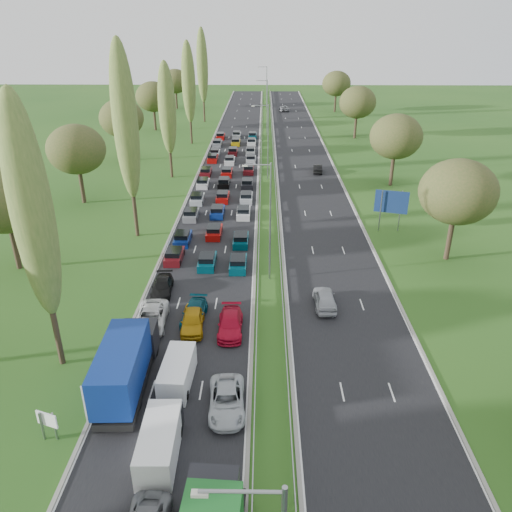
{
  "coord_description": "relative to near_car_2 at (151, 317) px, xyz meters",
  "views": [
    {
      "loc": [
        3.85,
        -1.82,
        23.82
      ],
      "look_at": [
        3.09,
        45.19,
        1.5
      ],
      "focal_mm": 35.0,
      "sensor_mm": 36.0,
      "label": 1
    }
  ],
  "objects": [
    {
      "name": "near_carriageway",
      "position": [
        3.46,
        48.21,
        -0.79
      ],
      "size": [
        10.5,
        215.0,
        0.04
      ],
      "primitive_type": "cube",
      "color": "black",
      "rests_on": "ground"
    },
    {
      "name": "lamp_columns",
      "position": [
        10.21,
        43.71,
        5.21
      ],
      "size": [
        0.18,
        140.18,
        12.0
      ],
      "color": "gray",
      "rests_on": "ground"
    },
    {
      "name": "white_van_rear",
      "position": [
        3.47,
        -7.4,
        0.24
      ],
      "size": [
        1.96,
        5.0,
        2.01
      ],
      "rotation": [
        0.0,
        0.0,
        -0.04
      ],
      "color": "white",
      "rests_on": "near_carriageway"
    },
    {
      "name": "ground",
      "position": [
        10.21,
        45.71,
        -0.79
      ],
      "size": [
        260.0,
        260.0,
        0.0
      ],
      "primitive_type": "plane",
      "color": "#224E18",
      "rests_on": "ground"
    },
    {
      "name": "direction_sign",
      "position": [
        25.11,
        21.66,
        2.78
      ],
      "size": [
        3.87,
        1.2,
        5.2
      ],
      "color": "gray",
      "rests_on": "ground"
    },
    {
      "name": "near_car_7",
      "position": [
        3.56,
        0.9,
        -0.09
      ],
      "size": [
        2.21,
        4.78,
        1.35
      ],
      "primitive_type": "imported",
      "rotation": [
        0.0,
        0.0,
        -0.07
      ],
      "color": "#043847",
      "rests_on": "near_carriageway"
    },
    {
      "name": "white_van_front",
      "position": [
        3.48,
        -14.04,
        0.32
      ],
      "size": [
        2.1,
        5.36,
        2.16
      ],
      "rotation": [
        0.0,
        0.0,
        0.02
      ],
      "color": "white",
      "rests_on": "near_carriageway"
    },
    {
      "name": "poplar_row",
      "position": [
        -5.79,
        33.87,
        11.6
      ],
      "size": [
        2.8,
        127.8,
        22.44
      ],
      "color": "#2D2116",
      "rests_on": "ground"
    },
    {
      "name": "woodland_right",
      "position": [
        29.71,
        32.37,
        6.89
      ],
      "size": [
        8.0,
        153.0,
        11.1
      ],
      "color": "#2D2116",
      "rests_on": "ground"
    },
    {
      "name": "near_car_8",
      "position": [
        3.61,
        -0.46,
        0.03
      ],
      "size": [
        2.16,
        4.78,
        1.59
      ],
      "primitive_type": "imported",
      "rotation": [
        0.0,
        0.0,
        0.06
      ],
      "color": "#B6820C",
      "rests_on": "near_carriageway"
    },
    {
      "name": "far_car_2",
      "position": [
        15.33,
        111.87,
        -0.02
      ],
      "size": [
        2.78,
        5.52,
        1.5
      ],
      "primitive_type": "imported",
      "rotation": [
        0.0,
        0.0,
        3.2
      ],
      "color": "gray",
      "rests_on": "far_carriageway"
    },
    {
      "name": "near_car_3",
      "position": [
        -0.12,
        5.64,
        -0.1
      ],
      "size": [
        2.14,
        4.7,
        1.33
      ],
      "primitive_type": "imported",
      "rotation": [
        0.0,
        0.0,
        0.06
      ],
      "color": "black",
      "rests_on": "near_carriageway"
    },
    {
      "name": "far_car_1",
      "position": [
        18.81,
        47.83,
        -0.07
      ],
      "size": [
        1.78,
        4.32,
        1.39
      ],
      "primitive_type": "imported",
      "rotation": [
        0.0,
        0.0,
        3.07
      ],
      "color": "black",
      "rests_on": "far_carriageway"
    },
    {
      "name": "traffic_queue_fill",
      "position": [
        3.47,
        43.29,
        -0.35
      ],
      "size": [
        9.13,
        69.02,
        0.8
      ],
      "color": "#590F14",
      "rests_on": "ground"
    },
    {
      "name": "woodland_left",
      "position": [
        -16.29,
        28.33,
        6.89
      ],
      "size": [
        8.0,
        166.0,
        11.1
      ],
      "color": "#2D2116",
      "rests_on": "ground"
    },
    {
      "name": "info_sign",
      "position": [
        -3.69,
        -12.96,
        0.58
      ],
      "size": [
        1.45,
        0.6,
        2.1
      ],
      "color": "gray",
      "rests_on": "ground"
    },
    {
      "name": "blue_lorry",
      "position": [
        0.02,
        -8.14,
        1.33
      ],
      "size": [
        2.71,
        9.75,
        4.12
      ],
      "rotation": [
        0.0,
        0.0,
        0.04
      ],
      "color": "black",
      "rests_on": "near_carriageway"
    },
    {
      "name": "far_carriageway",
      "position": [
        16.96,
        48.21,
        -0.79
      ],
      "size": [
        10.5,
        215.0,
        0.04
      ],
      "primitive_type": "cube",
      "color": "black",
      "rests_on": "ground"
    },
    {
      "name": "near_car_11",
      "position": [
        6.83,
        -0.83,
        -0.04
      ],
      "size": [
        2.11,
        5.04,
        1.45
      ],
      "primitive_type": "imported",
      "rotation": [
        0.0,
        0.0,
        0.01
      ],
      "color": "#B30B25",
      "rests_on": "near_carriageway"
    },
    {
      "name": "far_car_0",
      "position": [
        15.21,
        3.35,
        0.03
      ],
      "size": [
        1.93,
        4.69,
        1.59
      ],
      "primitive_type": "imported",
      "rotation": [
        0.0,
        0.0,
        3.15
      ],
      "color": "#A8ABB2",
      "rests_on": "far_carriageway"
    },
    {
      "name": "near_car_10",
      "position": [
        7.18,
        -10.13,
        -0.05
      ],
      "size": [
        2.7,
        5.32,
        1.44
      ],
      "primitive_type": "imported",
      "rotation": [
        0.0,
        0.0,
        0.06
      ],
      "color": "#B2B8BC",
      "rests_on": "near_carriageway"
    },
    {
      "name": "near_car_2",
      "position": [
        0.0,
        0.0,
        0.0
      ],
      "size": [
        2.86,
        5.67,
        1.54
      ],
      "primitive_type": "imported",
      "rotation": [
        0.0,
        0.0,
        0.06
      ],
      "color": "silver",
      "rests_on": "near_carriageway"
    },
    {
      "name": "central_reservation",
      "position": [
        10.21,
        48.21,
        -0.24
      ],
      "size": [
        2.36,
        215.0,
        0.32
      ],
      "color": "gray",
      "rests_on": "ground"
    }
  ]
}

